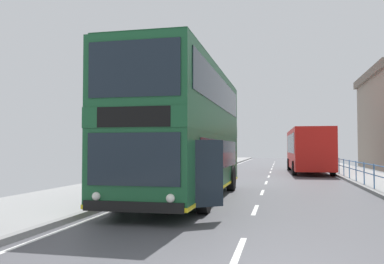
% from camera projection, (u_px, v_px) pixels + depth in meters
% --- Properties ---
extents(double_decker_bus_main, '(3.26, 10.40, 4.57)m').
position_uv_depth(double_decker_bus_main, '(185.00, 131.00, 14.30)').
color(double_decker_bus_main, '#19512D').
rests_on(double_decker_bus_main, ground).
extents(background_bus_far_lane, '(2.92, 10.54, 3.15)m').
position_uv_depth(background_bus_far_lane, '(308.00, 149.00, 30.00)').
color(background_bus_far_lane, red).
rests_on(background_bus_far_lane, ground).
extents(pedestrian_railing_far_kerb, '(0.05, 34.22, 1.01)m').
position_uv_depth(pedestrian_railing_far_kerb, '(369.00, 171.00, 17.52)').
color(pedestrian_railing_far_kerb, '#386BA8').
rests_on(pedestrian_railing_far_kerb, ground).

